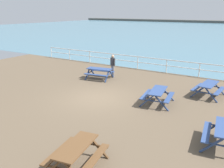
# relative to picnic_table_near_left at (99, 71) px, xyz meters

# --- Properties ---
(ground_plane) EXTENTS (30.00, 24.00, 0.20)m
(ground_plane) POSITION_rel_picnic_table_near_left_xyz_m (2.25, -3.40, -0.68)
(ground_plane) COLOR brown
(seaward_railing) EXTENTS (23.07, 0.07, 1.08)m
(seaward_railing) POSITION_rel_picnic_table_near_left_xyz_m (2.25, 4.35, 0.18)
(seaward_railing) COLOR white
(seaward_railing) RESTS_ON ground
(picnic_table_near_left) EXTENTS (2.02, 1.79, 0.80)m
(picnic_table_near_left) POSITION_rel_picnic_table_near_left_xyz_m (0.00, 0.00, 0.00)
(picnic_table_near_left) COLOR #334C84
(picnic_table_near_left) RESTS_ON ground
(picnic_table_near_right) EXTENTS (1.81, 2.03, 0.80)m
(picnic_table_near_right) POSITION_rel_picnic_table_near_left_xyz_m (5.37, -9.02, 0.00)
(picnic_table_near_right) COLOR brown
(picnic_table_near_right) RESTS_ON ground
(picnic_table_far_right) EXTENTS (1.77, 2.00, 0.80)m
(picnic_table_far_right) POSITION_rel_picnic_table_near_left_xyz_m (5.48, -2.45, 0.00)
(picnic_table_far_right) COLOR #334C84
(picnic_table_far_right) RESTS_ON ground
(picnic_table_seaward) EXTENTS (1.68, 1.93, 0.80)m
(picnic_table_seaward) POSITION_rel_picnic_table_near_left_xyz_m (7.54, 0.24, 0.00)
(picnic_table_seaward) COLOR #334C84
(picnic_table_seaward) RESTS_ON ground
(visitor) EXTENTS (0.48, 0.35, 1.66)m
(visitor) POSITION_rel_picnic_table_near_left_xyz_m (0.49, 1.06, 0.36)
(visitor) COLOR slate
(visitor) RESTS_ON ground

